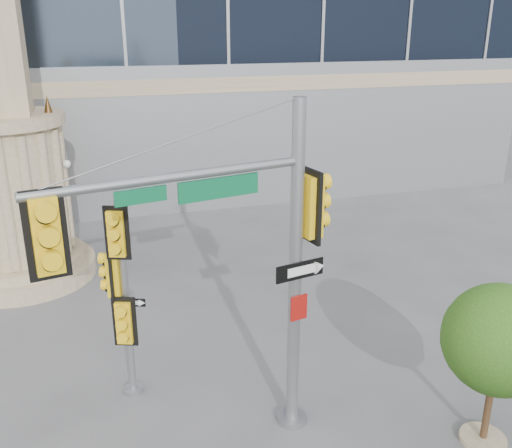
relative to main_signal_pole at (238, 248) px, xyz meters
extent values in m
plane|color=#545456|center=(1.41, 0.19, -4.00)|extent=(120.00, 120.00, 0.00)
cylinder|color=#9C8A6A|center=(-4.59, 9.19, -3.75)|extent=(4.40, 4.40, 0.50)
cylinder|color=#9C8A6A|center=(-4.59, 9.19, -3.35)|extent=(3.80, 3.80, 0.30)
cylinder|color=#9C8A6A|center=(-4.59, 9.19, -1.20)|extent=(3.00, 3.00, 4.00)
cylinder|color=#9C8A6A|center=(-4.59, 9.19, 0.95)|extent=(3.50, 3.50, 0.30)
cone|color=#472D14|center=(-3.29, 9.19, 1.35)|extent=(0.24, 0.24, 0.50)
cylinder|color=slate|center=(1.14, 0.25, -3.94)|extent=(0.60, 0.60, 0.13)
cylinder|color=slate|center=(1.14, 0.25, -0.77)|extent=(0.24, 0.24, 6.46)
cylinder|color=slate|center=(-1.07, -0.22, 1.38)|extent=(4.45, 1.09, 0.15)
cube|color=#0B5F36|center=(-0.33, -0.09, 1.11)|extent=(1.38, 0.33, 0.34)
cube|color=yellow|center=(-2.97, -0.63, 0.79)|extent=(0.64, 0.42, 1.35)
cube|color=yellow|center=(1.43, 0.31, 0.52)|extent=(0.42, 0.64, 1.35)
cube|color=black|center=(1.17, 0.10, -0.61)|extent=(0.98, 0.24, 0.32)
cube|color=#9D120E|center=(1.17, 0.10, -1.37)|extent=(0.34, 0.10, 0.50)
cylinder|color=slate|center=(-1.84, 2.13, -3.95)|extent=(0.42, 0.42, 0.11)
cylinder|color=slate|center=(-1.84, 2.13, -1.81)|extent=(0.16, 0.16, 4.39)
cube|color=yellow|center=(-1.90, 1.95, -0.22)|extent=(0.54, 0.39, 1.10)
cube|color=yellow|center=(-2.02, 2.19, -1.19)|extent=(0.39, 0.54, 1.10)
cube|color=yellow|center=(-1.90, 1.95, -2.16)|extent=(0.54, 0.39, 1.10)
cube|color=black|center=(-1.73, 1.98, -1.76)|extent=(0.52, 0.21, 0.18)
cylinder|color=#9C8A6A|center=(4.47, -1.36, -3.95)|extent=(0.88, 0.88, 0.10)
cylinder|color=#382314|center=(4.47, -1.36, -3.13)|extent=(0.14, 0.14, 1.75)
sphere|color=#204D11|center=(4.47, -1.36, -1.76)|extent=(2.04, 2.04, 2.04)
sphere|color=#204D11|center=(4.91, -1.12, -2.06)|extent=(1.27, 1.27, 1.27)
sphere|color=#204D11|center=(4.13, -1.61, -2.01)|extent=(1.07, 1.07, 1.07)
camera|label=1|loc=(-2.28, -8.67, 3.64)|focal=40.00mm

